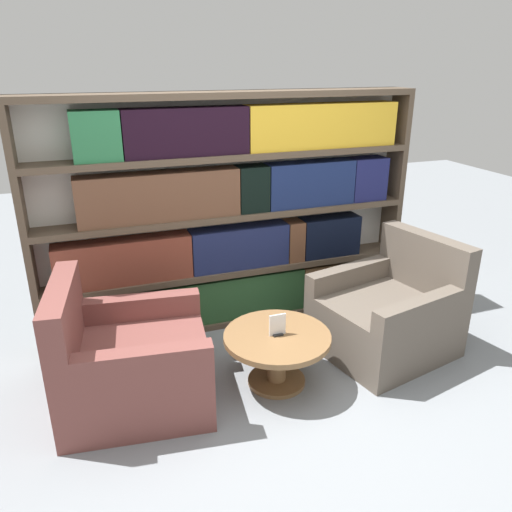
% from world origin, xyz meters
% --- Properties ---
extents(ground_plane, '(14.00, 14.00, 0.00)m').
position_xyz_m(ground_plane, '(0.00, 0.00, 0.00)').
color(ground_plane, gray).
extents(bookshelf, '(3.16, 0.30, 1.94)m').
position_xyz_m(bookshelf, '(0.00, 1.36, 0.94)').
color(bookshelf, silver).
rests_on(bookshelf, ground_plane).
extents(armchair_left, '(1.04, 0.96, 0.89)m').
position_xyz_m(armchair_left, '(-0.98, 0.46, 0.30)').
color(armchair_left, brown).
rests_on(armchair_left, ground_plane).
extents(armchair_right, '(1.10, 1.03, 0.89)m').
position_xyz_m(armchair_right, '(1.01, 0.46, 0.30)').
color(armchair_right, brown).
rests_on(armchair_right, ground_plane).
extents(coffee_table, '(0.75, 0.75, 0.39)m').
position_xyz_m(coffee_table, '(0.02, 0.33, 0.28)').
color(coffee_table, brown).
rests_on(coffee_table, ground_plane).
extents(table_sign, '(0.12, 0.06, 0.16)m').
position_xyz_m(table_sign, '(0.02, 0.33, 0.46)').
color(table_sign, black).
rests_on(table_sign, coffee_table).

